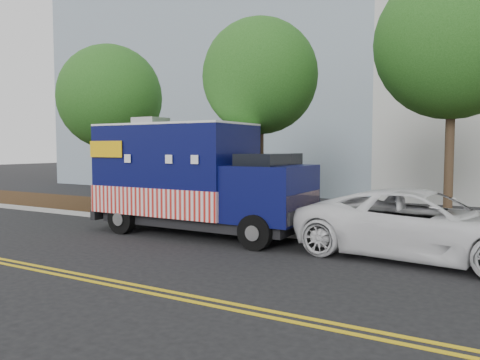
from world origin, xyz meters
The scene contains 11 objects.
ground centered at (0.00, 0.00, 0.00)m, with size 120.00×120.00×0.00m, color black.
curb centered at (0.00, 1.40, 0.07)m, with size 120.00×0.18×0.15m, color #9E9E99.
mulch_strip centered at (0.00, 3.50, 0.07)m, with size 120.00×4.00×0.15m, color #321F0E.
centerline_near centered at (0.00, -4.45, 0.01)m, with size 120.00×0.10×0.01m, color gold.
centerline_far centered at (0.00, -4.70, 0.01)m, with size 120.00×0.10×0.01m, color gold.
tree_a centered at (-6.65, 3.24, 4.71)m, with size 4.30×4.30×6.87m.
tree_b centered at (0.62, 2.76, 4.96)m, with size 3.81×3.81×6.87m.
tree_c centered at (6.31, 3.76, 5.63)m, with size 4.41×4.41×7.85m.
sign_post centered at (-4.52, 1.62, 1.20)m, with size 0.06×0.06×2.40m, color #473828.
food_truck centered at (-0.57, 0.54, 1.62)m, with size 6.82×2.65×3.59m.
white_car centered at (6.12, 0.55, 0.82)m, with size 2.72×5.91×1.64m, color white.
Camera 1 is at (7.81, -11.07, 2.64)m, focal length 35.00 mm.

